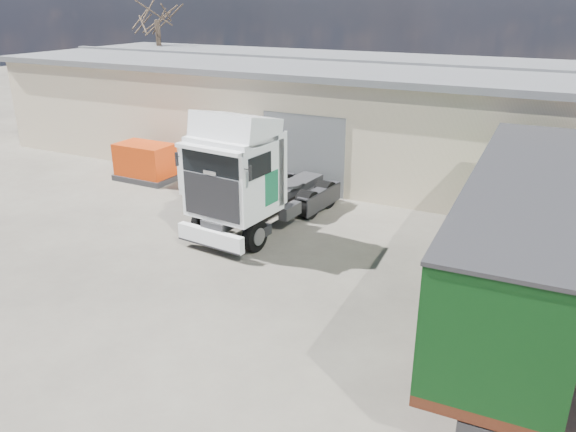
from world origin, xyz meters
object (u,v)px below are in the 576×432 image
at_px(box_trailer, 520,231).
at_px(panel_van, 227,165).
at_px(tractor_unit, 249,181).
at_px(bare_tree, 156,6).
at_px(orange_skip, 145,164).

height_order(box_trailer, panel_van, box_trailer).
relative_size(tractor_unit, panel_van, 1.42).
xyz_separation_m(bare_tree, box_trailer, (25.80, -17.10, -5.36)).
distance_m(bare_tree, tractor_unit, 23.01).
bearing_deg(orange_skip, tractor_unit, -22.35).
height_order(bare_tree, box_trailer, bare_tree).
bearing_deg(panel_van, orange_skip, -171.43).
bearing_deg(tractor_unit, panel_van, 137.18).
height_order(tractor_unit, box_trailer, tractor_unit).
height_order(tractor_unit, orange_skip, tractor_unit).
distance_m(bare_tree, box_trailer, 31.41).
bearing_deg(panel_van, bare_tree, 137.01).
relative_size(bare_tree, box_trailer, 0.76).
xyz_separation_m(tractor_unit, box_trailer, (9.56, -1.91, 0.54)).
relative_size(tractor_unit, orange_skip, 2.55).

